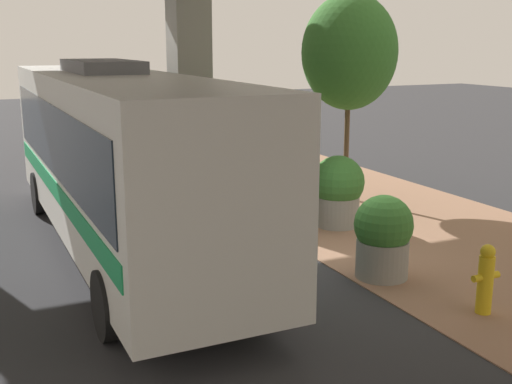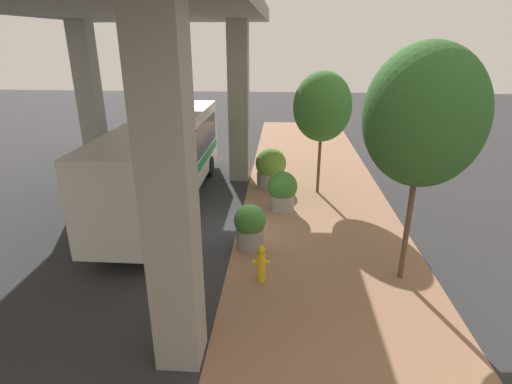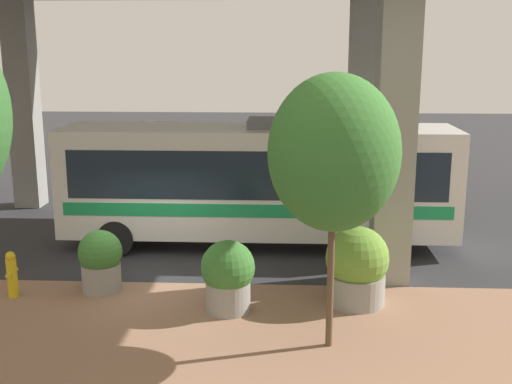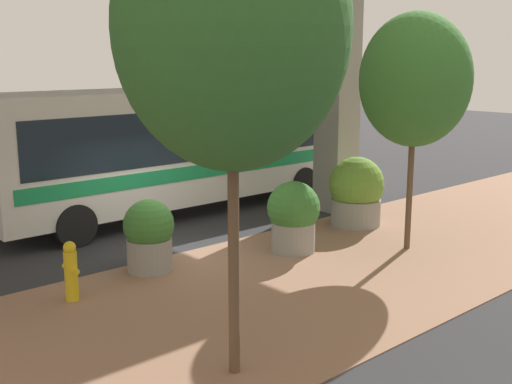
# 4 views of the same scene
# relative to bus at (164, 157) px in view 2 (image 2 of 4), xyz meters

# --- Properties ---
(ground_plane) EXTENTS (80.00, 80.00, 0.00)m
(ground_plane) POSITION_rel_bus_xyz_m (-3.16, 2.54, -1.99)
(ground_plane) COLOR #2D2D30
(ground_plane) RESTS_ON ground
(sidewalk_strip) EXTENTS (6.00, 40.00, 0.02)m
(sidewalk_strip) POSITION_rel_bus_xyz_m (-6.16, 2.54, -1.98)
(sidewalk_strip) COLOR #936B51
(sidewalk_strip) RESTS_ON ground
(overpass) EXTENTS (9.40, 19.73, 7.80)m
(overpass) POSITION_rel_bus_xyz_m (0.84, 2.54, 4.83)
(overpass) COLOR gray
(overpass) RESTS_ON ground
(bus) EXTENTS (2.55, 11.00, 3.67)m
(bus) POSITION_rel_bus_xyz_m (0.00, 0.00, 0.00)
(bus) COLOR silver
(bus) RESTS_ON ground
(fire_hydrant) EXTENTS (0.49, 0.23, 1.11)m
(fire_hydrant) POSITION_rel_bus_xyz_m (-4.19, 5.45, -1.43)
(fire_hydrant) COLOR gold
(fire_hydrant) RESTS_ON ground
(planter_front) EXTENTS (1.17, 1.17, 1.60)m
(planter_front) POSITION_rel_bus_xyz_m (-4.74, 0.44, -1.17)
(planter_front) COLOR gray
(planter_front) RESTS_ON ground
(planter_middle) EXTENTS (1.40, 1.40, 1.79)m
(planter_middle) POSITION_rel_bus_xyz_m (-4.19, -2.39, -1.12)
(planter_middle) COLOR gray
(planter_middle) RESTS_ON ground
(planter_back) EXTENTS (1.03, 1.03, 1.48)m
(planter_back) POSITION_rel_bus_xyz_m (-3.71, 3.52, -1.24)
(planter_back) COLOR gray
(planter_back) RESTS_ON ground
(street_tree_near) EXTENTS (2.97, 2.97, 6.39)m
(street_tree_near) POSITION_rel_bus_xyz_m (-8.15, 5.00, 2.62)
(street_tree_near) COLOR brown
(street_tree_near) RESTS_ON ground
(street_tree_far) EXTENTS (2.40, 2.40, 5.22)m
(street_tree_far) POSITION_rel_bus_xyz_m (-6.30, -1.65, 1.79)
(street_tree_far) COLOR brown
(street_tree_far) RESTS_ON ground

